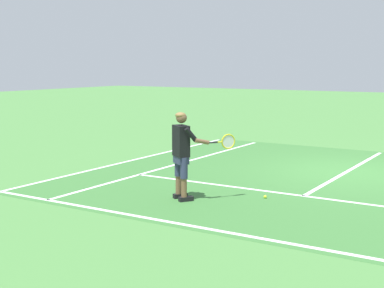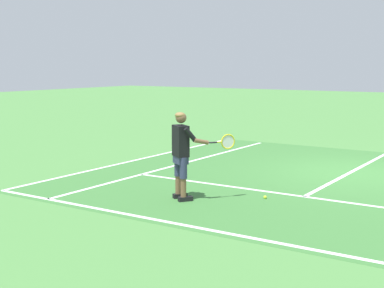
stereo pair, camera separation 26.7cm
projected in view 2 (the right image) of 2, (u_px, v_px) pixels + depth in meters
name	position (u px, v px, depth m)	size (l,w,h in m)	color
ground_plane	(351.00, 172.00, 13.49)	(80.00, 80.00, 0.00)	#477F3D
court_inner_surface	(333.00, 181.00, 12.43)	(10.98, 9.74, 0.00)	#387033
line_baseline	(232.00, 234.00, 8.57)	(10.98, 0.10, 0.01)	white
line_service	(304.00, 197.00, 11.00)	(8.23, 0.10, 0.01)	white
line_centre_service	(353.00, 171.00, 13.65)	(0.10, 6.40, 0.01)	white
line_singles_left	(182.00, 164.00, 14.66)	(0.10, 9.34, 0.01)	white
line_doubles_left	(142.00, 159.00, 15.41)	(0.10, 9.34, 0.01)	white
tennis_player	(182.00, 150.00, 10.63)	(1.08, 0.87, 1.71)	black
tennis_ball_near_feet	(265.00, 197.00, 10.83)	(0.07, 0.07, 0.07)	#CCE02D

